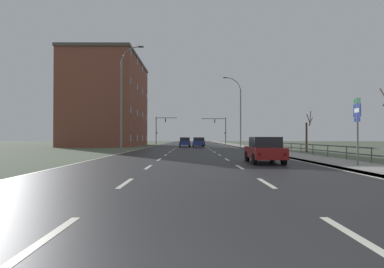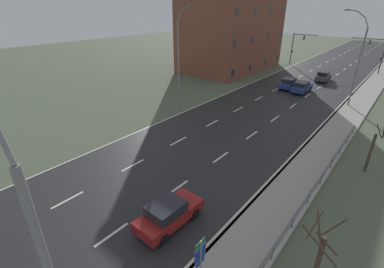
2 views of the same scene
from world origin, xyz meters
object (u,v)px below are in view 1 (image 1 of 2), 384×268
highway_sign (357,123)px  car_near_right (200,141)px  traffic_signal_right (221,127)px  brick_building (109,102)px  traffic_signal_left (160,126)px  car_near_left (264,150)px  street_lamp_midground (239,113)px  car_far_right (185,142)px  car_mid_centre (198,142)px  street_lamp_left_bank (123,100)px

highway_sign → car_near_right: bearing=99.2°
traffic_signal_right → brick_building: 25.99m
traffic_signal_left → car_near_left: size_ratio=1.50×
street_lamp_midground → car_far_right: bearing=161.4°
street_lamp_midground → traffic_signal_left: size_ratio=1.76×
car_near_left → car_mid_centre: size_ratio=1.00×
street_lamp_midground → street_lamp_left_bank: 20.69m
street_lamp_left_bank → car_far_right: (6.34, 17.27, -4.78)m
street_lamp_left_bank → brick_building: brick_building is taller
street_lamp_midground → brick_building: bearing=157.2°
street_lamp_midground → highway_sign: 31.46m
highway_sign → car_near_left: size_ratio=0.86×
traffic_signal_right → car_mid_centre: traffic_signal_right is taller
highway_sign → street_lamp_midground: bearing=91.8°
street_lamp_midground → highway_sign: street_lamp_midground is taller
street_lamp_left_bank → car_near_right: 27.16m
traffic_signal_left → car_near_right: 13.80m
street_lamp_midground → street_lamp_left_bank: size_ratio=0.96×
traffic_signal_left → street_lamp_midground: bearing=-55.4°
car_mid_centre → brick_building: 19.60m
traffic_signal_left → brick_building: 14.73m
highway_sign → car_near_left: (-4.16, 2.54, -1.49)m
car_near_right → car_far_right: bearing=-112.1°
street_lamp_left_bank → brick_building: 25.41m
car_near_left → car_mid_centre: 30.94m
car_mid_centre → car_far_right: bearing=159.6°
street_lamp_midground → car_near_right: 13.07m
car_near_right → brick_building: 18.56m
street_lamp_midground → traffic_signal_left: (-14.49, 21.02, -1.26)m
car_far_right → car_near_left: bearing=-82.1°
car_near_left → street_lamp_left_bank: bearing=130.7°
traffic_signal_left → traffic_signal_right: bearing=5.3°
highway_sign → car_near_left: bearing=148.6°
street_lamp_midground → car_mid_centre: (-6.33, 2.02, -4.53)m
traffic_signal_right → brick_building: brick_building is taller
street_lamp_left_bank → traffic_signal_right: size_ratio=1.86×
car_mid_centre → car_far_right: (-2.20, 0.85, 0.00)m
traffic_signal_left → car_near_right: size_ratio=1.49×
highway_sign → traffic_signal_left: (-15.47, 52.32, 1.77)m
street_lamp_left_bank → car_near_left: size_ratio=2.75×
street_lamp_left_bank → traffic_signal_left: street_lamp_left_bank is taller
car_far_right → brick_building: brick_building is taller
traffic_signal_right → car_near_right: bearing=-114.6°
street_lamp_left_bank → traffic_signal_right: street_lamp_left_bank is taller
car_near_right → highway_sign: bearing=-84.1°
street_lamp_midground → traffic_signal_left: 25.56m
highway_sign → car_near_right: 42.65m
traffic_signal_right → car_mid_centre: (-5.76, -20.30, -3.27)m
car_near_left → car_far_right: same height
street_lamp_midground → brick_building: size_ratio=0.54×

